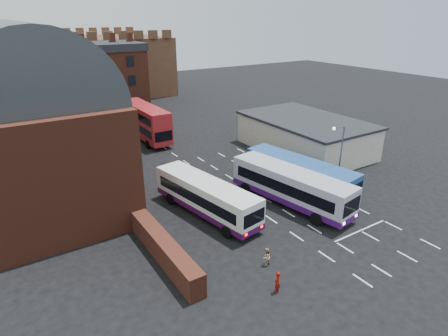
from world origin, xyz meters
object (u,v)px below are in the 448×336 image
bus_red_double (145,122)px  bus_white_inbound (291,185)px  pedestrian_red (277,282)px  street_lamp (339,154)px  bus_blue (300,173)px  bus_white_outbound (206,195)px  pedestrian_beige (266,257)px

bus_red_double → bus_white_inbound: bearing=97.7°
bus_red_double → pedestrian_red: size_ratio=7.95×
bus_white_inbound → bus_red_double: bearing=-91.4°
street_lamp → bus_blue: bearing=132.5°
bus_white_outbound → bus_red_double: size_ratio=0.97×
bus_red_double → street_lamp: (8.91, -26.82, 1.68)m
pedestrian_beige → pedestrian_red: bearing=54.2°
bus_white_outbound → bus_blue: size_ratio=0.96×
pedestrian_red → pedestrian_beige: (1.19, 2.58, -0.08)m
bus_blue → bus_white_outbound: bearing=-15.0°
bus_white_inbound → street_lamp: street_lamp is taller
bus_white_inbound → bus_blue: (2.70, 1.68, -0.05)m
pedestrian_red → pedestrian_beige: pedestrian_red is taller
bus_white_inbound → pedestrian_beige: size_ratio=9.29×
bus_white_inbound → street_lamp: 5.61m
street_lamp → pedestrian_beige: size_ratio=5.18×
bus_blue → street_lamp: street_lamp is taller
bus_white_outbound → street_lamp: (12.58, -3.47, 2.40)m
bus_white_outbound → street_lamp: size_ratio=1.67×
bus_white_inbound → pedestrian_red: (-8.86, -8.67, -1.22)m
bus_blue → pedestrian_red: bus_blue is taller
bus_red_double → pedestrian_beige: (-3.81, -32.02, -1.89)m
bus_white_outbound → bus_red_double: 23.65m
bus_white_outbound → pedestrian_beige: (-0.14, -8.66, -1.17)m
bus_blue → pedestrian_red: size_ratio=8.06×
pedestrian_red → bus_white_outbound: bearing=-124.2°
street_lamp → pedestrian_red: 16.31m
bus_blue → pedestrian_beige: bearing=26.9°
bus_white_inbound → bus_blue: bus_white_inbound is taller
bus_white_outbound → pedestrian_red: bearing=-106.6°
bus_white_outbound → bus_blue: bus_blue is taller
bus_white_inbound → pedestrian_beige: bearing=28.6°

